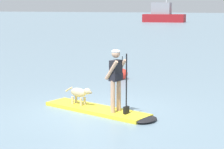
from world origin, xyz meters
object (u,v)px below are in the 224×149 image
object	(u,v)px
paddleboard	(103,111)
moored_boat_center	(163,15)
dog	(80,93)
person_paddler	(116,76)
marker_buoy	(122,74)

from	to	relation	value
paddleboard	moored_boat_center	distance (m)	69.52
dog	paddleboard	bearing A→B (deg)	-11.74
paddleboard	dog	size ratio (longest dim) A/B	3.58
person_paddler	paddleboard	bearing A→B (deg)	168.26
dog	person_paddler	bearing A→B (deg)	-11.74
person_paddler	moored_boat_center	xyz separation A→B (m)	(-21.76, 66.26, 0.33)
dog	moored_boat_center	world-z (taller)	moored_boat_center
dog	marker_buoy	distance (m)	4.93
dog	moored_boat_center	xyz separation A→B (m)	(-20.46, 65.99, 0.97)
moored_boat_center	marker_buoy	world-z (taller)	moored_boat_center
person_paddler	marker_buoy	distance (m)	5.64
moored_boat_center	marker_buoy	size ratio (longest dim) A/B	10.54
paddleboard	person_paddler	bearing A→B (deg)	-11.74
paddleboard	marker_buoy	xyz separation A→B (m)	(-1.73, 5.02, 0.17)
moored_boat_center	dog	bearing A→B (deg)	-72.77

